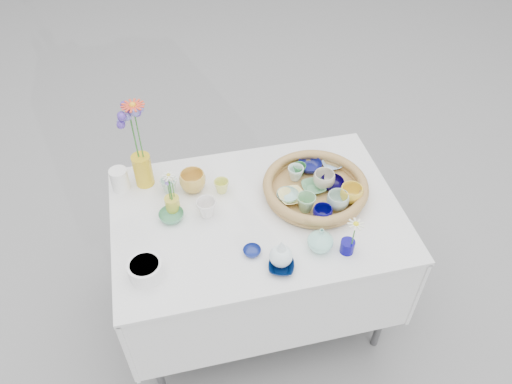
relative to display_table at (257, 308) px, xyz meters
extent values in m
plane|color=gray|center=(0.00, 0.00, 0.00)|extent=(80.00, 80.00, 0.00)
imported|color=navy|center=(0.30, 0.20, 0.80)|extent=(0.13, 0.13, 0.04)
imported|color=black|center=(0.36, 0.06, 0.80)|extent=(0.14, 0.14, 0.03)
imported|color=yellow|center=(0.41, -0.04, 0.82)|extent=(0.13, 0.13, 0.08)
imported|color=#5E986B|center=(0.28, 0.06, 0.80)|extent=(0.11, 0.11, 0.03)
imported|color=#80B682|center=(0.20, -0.05, 0.82)|extent=(0.10, 0.10, 0.08)
imported|color=#93C4BC|center=(0.15, 0.03, 0.80)|extent=(0.12, 0.12, 0.03)
imported|color=silver|center=(0.22, 0.15, 0.82)|extent=(0.09, 0.09, 0.07)
imported|color=beige|center=(0.33, 0.07, 0.82)|extent=(0.12, 0.12, 0.08)
imported|color=#9EC4EF|center=(0.41, 0.19, 0.79)|extent=(0.09, 0.09, 0.02)
imported|color=#06035A|center=(0.26, -0.12, 0.82)|extent=(0.10, 0.10, 0.07)
imported|color=#FFEA8C|center=(0.16, 0.03, 0.80)|extent=(0.13, 0.13, 0.03)
imported|color=#A2C1B9|center=(0.34, -0.07, 0.82)|extent=(0.13, 0.13, 0.08)
imported|color=#2F783A|center=(0.24, 0.18, 0.81)|extent=(0.07, 0.07, 0.06)
imported|color=gold|center=(-0.25, 0.21, 0.81)|extent=(0.13, 0.13, 0.09)
imported|color=#DCE165|center=(-0.13, 0.16, 0.80)|extent=(0.09, 0.09, 0.06)
imported|color=#499168|center=(-0.37, 0.05, 0.78)|extent=(0.12, 0.12, 0.03)
imported|color=white|center=(-0.22, 0.04, 0.81)|extent=(0.10, 0.10, 0.08)
imported|color=navy|center=(-0.07, -0.22, 0.78)|extent=(0.09, 0.09, 0.02)
imported|color=silver|center=(-0.36, 0.22, 0.80)|extent=(0.10, 0.10, 0.07)
imported|color=#031237|center=(0.02, -0.32, 0.78)|extent=(0.13, 0.13, 0.03)
imported|color=#9BE6D2|center=(0.20, -0.25, 0.82)|extent=(0.13, 0.13, 0.11)
cylinder|color=#05006E|center=(0.31, -0.29, 0.79)|extent=(0.06, 0.06, 0.06)
cylinder|color=gold|center=(-0.46, 0.30, 0.84)|extent=(0.11, 0.11, 0.16)
cylinder|color=gold|center=(-0.36, 0.10, 0.80)|extent=(0.07, 0.07, 0.07)
camera|label=1|loc=(-0.34, -1.45, 2.36)|focal=35.00mm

